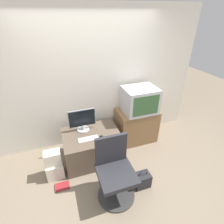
{
  "coord_description": "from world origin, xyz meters",
  "views": [
    {
      "loc": [
        -0.64,
        -1.77,
        2.45
      ],
      "look_at": [
        0.29,
        0.93,
        0.8
      ],
      "focal_mm": 28.0,
      "sensor_mm": 36.0,
      "label": 1
    }
  ],
  "objects_px": {
    "main_monitor": "(82,120)",
    "mouse": "(101,136)",
    "cardboard_box_lower": "(55,169)",
    "keyboard": "(88,139)",
    "handbag": "(142,180)",
    "office_chair": "(115,173)",
    "book": "(62,186)",
    "crt_tv": "(140,100)"
  },
  "relations": [
    {
      "from": "mouse",
      "to": "cardboard_box_lower",
      "type": "height_order",
      "value": "mouse"
    },
    {
      "from": "handbag",
      "to": "crt_tv",
      "type": "bearing_deg",
      "value": 68.03
    },
    {
      "from": "main_monitor",
      "to": "office_chair",
      "type": "relative_size",
      "value": 0.51
    },
    {
      "from": "cardboard_box_lower",
      "to": "handbag",
      "type": "relative_size",
      "value": 0.85
    },
    {
      "from": "office_chair",
      "to": "crt_tv",
      "type": "bearing_deg",
      "value": 50.27
    },
    {
      "from": "cardboard_box_lower",
      "to": "mouse",
      "type": "bearing_deg",
      "value": 5.15
    },
    {
      "from": "cardboard_box_lower",
      "to": "book",
      "type": "xyz_separation_m",
      "value": [
        0.07,
        -0.28,
        -0.13
      ]
    },
    {
      "from": "main_monitor",
      "to": "handbag",
      "type": "height_order",
      "value": "main_monitor"
    },
    {
      "from": "mouse",
      "to": "cardboard_box_lower",
      "type": "distance_m",
      "value": 0.95
    },
    {
      "from": "main_monitor",
      "to": "keyboard",
      "type": "xyz_separation_m",
      "value": [
        0.03,
        -0.3,
        -0.2
      ]
    },
    {
      "from": "main_monitor",
      "to": "mouse",
      "type": "bearing_deg",
      "value": -51.26
    },
    {
      "from": "main_monitor",
      "to": "crt_tv",
      "type": "bearing_deg",
      "value": 2.57
    },
    {
      "from": "book",
      "to": "mouse",
      "type": "bearing_deg",
      "value": 24.55
    },
    {
      "from": "keyboard",
      "to": "office_chair",
      "type": "height_order",
      "value": "office_chair"
    },
    {
      "from": "keyboard",
      "to": "handbag",
      "type": "bearing_deg",
      "value": -48.16
    },
    {
      "from": "main_monitor",
      "to": "cardboard_box_lower",
      "type": "bearing_deg",
      "value": -146.02
    },
    {
      "from": "main_monitor",
      "to": "crt_tv",
      "type": "height_order",
      "value": "crt_tv"
    },
    {
      "from": "crt_tv",
      "to": "cardboard_box_lower",
      "type": "xyz_separation_m",
      "value": [
        -1.74,
        -0.45,
        -0.81
      ]
    },
    {
      "from": "handbag",
      "to": "main_monitor",
      "type": "bearing_deg",
      "value": 123.74
    },
    {
      "from": "book",
      "to": "office_chair",
      "type": "bearing_deg",
      "value": -24.96
    },
    {
      "from": "office_chair",
      "to": "handbag",
      "type": "height_order",
      "value": "office_chair"
    },
    {
      "from": "handbag",
      "to": "book",
      "type": "relative_size",
      "value": 1.48
    },
    {
      "from": "keyboard",
      "to": "book",
      "type": "height_order",
      "value": "keyboard"
    },
    {
      "from": "mouse",
      "to": "crt_tv",
      "type": "xyz_separation_m",
      "value": [
        0.9,
        0.37,
        0.39
      ]
    },
    {
      "from": "cardboard_box_lower",
      "to": "book",
      "type": "distance_m",
      "value": 0.31
    },
    {
      "from": "keyboard",
      "to": "handbag",
      "type": "height_order",
      "value": "keyboard"
    },
    {
      "from": "office_chair",
      "to": "keyboard",
      "type": "bearing_deg",
      "value": 107.11
    },
    {
      "from": "crt_tv",
      "to": "office_chair",
      "type": "relative_size",
      "value": 0.66
    },
    {
      "from": "mouse",
      "to": "crt_tv",
      "type": "height_order",
      "value": "crt_tv"
    },
    {
      "from": "cardboard_box_lower",
      "to": "handbag",
      "type": "height_order",
      "value": "handbag"
    },
    {
      "from": "keyboard",
      "to": "handbag",
      "type": "relative_size",
      "value": 1.04
    },
    {
      "from": "main_monitor",
      "to": "mouse",
      "type": "xyz_separation_m",
      "value": [
        0.26,
        -0.32,
        -0.19
      ]
    },
    {
      "from": "mouse",
      "to": "office_chair",
      "type": "height_order",
      "value": "office_chair"
    },
    {
      "from": "mouse",
      "to": "handbag",
      "type": "relative_size",
      "value": 0.19
    },
    {
      "from": "main_monitor",
      "to": "book",
      "type": "distance_m",
      "value": 1.12
    },
    {
      "from": "main_monitor",
      "to": "keyboard",
      "type": "relative_size",
      "value": 1.42
    },
    {
      "from": "crt_tv",
      "to": "handbag",
      "type": "height_order",
      "value": "crt_tv"
    },
    {
      "from": "keyboard",
      "to": "office_chair",
      "type": "distance_m",
      "value": 0.77
    },
    {
      "from": "cardboard_box_lower",
      "to": "office_chair",
      "type": "bearing_deg",
      "value": -36.94
    },
    {
      "from": "main_monitor",
      "to": "crt_tv",
      "type": "distance_m",
      "value": 1.17
    },
    {
      "from": "office_chair",
      "to": "book",
      "type": "bearing_deg",
      "value": 155.04
    },
    {
      "from": "main_monitor",
      "to": "cardboard_box_lower",
      "type": "xyz_separation_m",
      "value": [
        -0.59,
        -0.4,
        -0.61
      ]
    }
  ]
}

